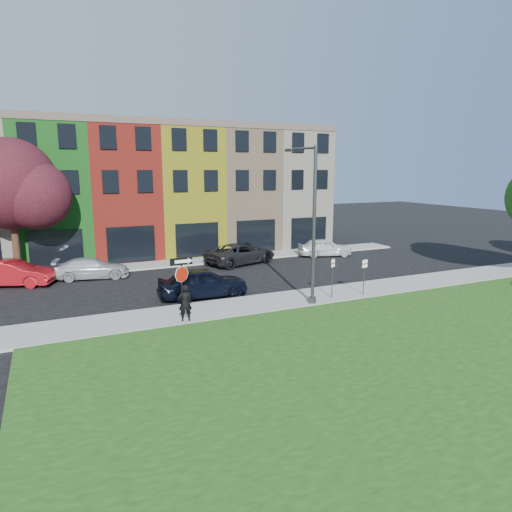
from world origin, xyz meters
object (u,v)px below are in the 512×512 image
stop_sign (182,275)px  sedan_near (203,283)px  street_lamp (311,226)px  man (185,303)px

stop_sign → sedan_near: (2.01, 3.12, -1.29)m
stop_sign → sedan_near: stop_sign is taller
street_lamp → sedan_near: bearing=135.1°
stop_sign → street_lamp: size_ratio=0.36×
man → sedan_near: man is taller
sedan_near → man: bearing=153.5°
stop_sign → man: bearing=-95.3°
sedan_near → stop_sign: bearing=149.7°
stop_sign → man: stop_sign is taller
stop_sign → street_lamp: (6.61, -0.37, 1.96)m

